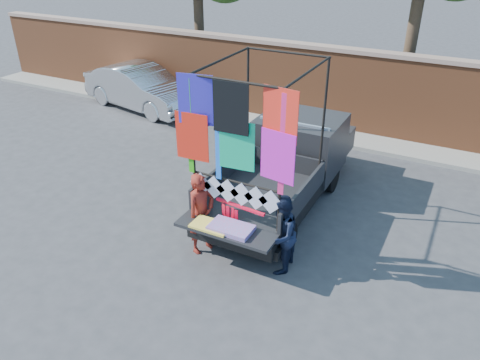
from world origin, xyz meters
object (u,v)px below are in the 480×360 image
at_px(sedan, 141,87).
at_px(woman, 202,213).
at_px(man, 281,235).
at_px(pickup_truck, 291,161).

distance_m(sedan, woman, 8.85).
distance_m(woman, man, 1.62).
distance_m(sedan, man, 9.99).
relative_size(woman, man, 1.07).
bearing_deg(man, pickup_truck, -166.89).
relative_size(pickup_truck, man, 3.60).
height_order(pickup_truck, sedan, pickup_truck).
height_order(pickup_truck, woman, pickup_truck).
xyz_separation_m(woman, man, (1.62, 0.13, -0.06)).
height_order(pickup_truck, man, pickup_truck).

